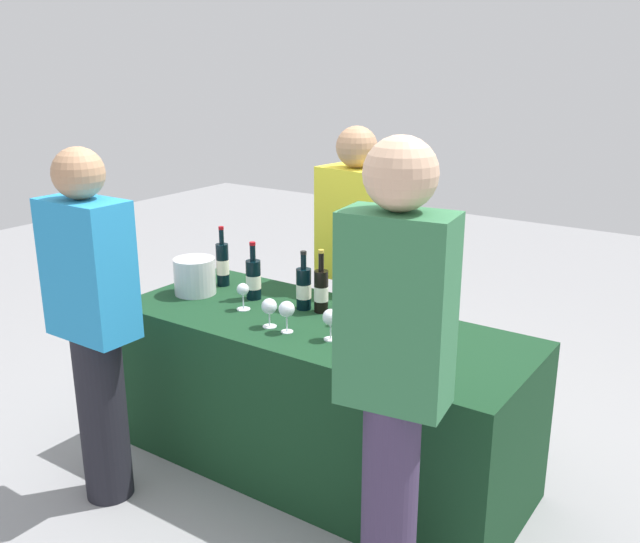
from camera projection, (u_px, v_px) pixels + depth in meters
name	position (u px, v px, depth m)	size (l,w,h in m)	color
ground_plane	(320.00, 467.00, 3.49)	(12.00, 12.00, 0.00)	gray
tasting_table	(320.00, 397.00, 3.38)	(2.01, 0.79, 0.78)	#14381E
wine_bottle_0	(223.00, 264.00, 3.77)	(0.07, 0.07, 0.33)	black
wine_bottle_1	(253.00, 279.00, 3.56)	(0.08, 0.08, 0.30)	black
wine_bottle_2	(304.00, 288.00, 3.41)	(0.07, 0.07, 0.30)	black
wine_bottle_3	(321.00, 290.00, 3.37)	(0.07, 0.07, 0.31)	black
wine_bottle_4	(365.00, 299.00, 3.24)	(0.08, 0.08, 0.32)	black
wine_bottle_5	(400.00, 310.00, 3.09)	(0.07, 0.07, 0.31)	black
wine_glass_0	(243.00, 291.00, 3.41)	(0.07, 0.07, 0.14)	silver
wine_glass_1	(269.00, 307.00, 3.18)	(0.07, 0.07, 0.14)	silver
wine_glass_2	(287.00, 310.00, 3.12)	(0.07, 0.07, 0.15)	silver
wine_glass_3	(331.00, 318.00, 3.04)	(0.07, 0.07, 0.14)	silver
wine_glass_4	(388.00, 335.00, 2.89)	(0.06, 0.06, 0.12)	silver
ice_bucket	(195.00, 276.00, 3.64)	(0.22, 0.22, 0.19)	silver
server_pouring	(355.00, 265.00, 3.81)	(0.43, 0.27, 1.63)	black
guest_0	(93.00, 318.00, 3.03)	(0.39, 0.22, 1.62)	black
guest_1	(394.00, 372.00, 2.29)	(0.38, 0.25, 1.75)	#3F3351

